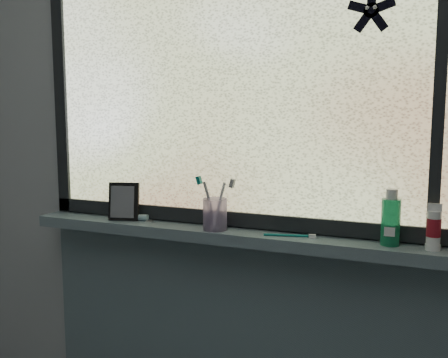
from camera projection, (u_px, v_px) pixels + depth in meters
name	position (u px, v px, depth m)	size (l,w,h in m)	color
wall_back	(248.00, 161.00, 1.73)	(3.00, 0.01, 2.50)	#9EA3A8
windowsill	(240.00, 237.00, 1.69)	(1.62, 0.14, 0.04)	slate
window_pane	(246.00, 79.00, 1.67)	(1.50, 0.01, 1.00)	silver
frame_bottom	(245.00, 219.00, 1.73)	(1.60, 0.03, 0.05)	black
frame_left	(62.00, 84.00, 1.97)	(0.05, 0.03, 1.10)	black
frame_mullion	(441.00, 73.00, 1.44)	(0.04, 0.03, 1.00)	black
starfish_sticker	(371.00, 10.00, 1.49)	(0.15, 0.02, 0.15)	black
vanity_mirror	(124.00, 201.00, 1.85)	(0.11, 0.06, 0.14)	black
toothpaste_tube	(134.00, 216.00, 1.86)	(0.17, 0.04, 0.03)	silver
toothbrush_cup	(215.00, 214.00, 1.70)	(0.08, 0.08, 0.11)	#C0A7DD
toothbrush_lying	(286.00, 235.00, 1.61)	(0.18, 0.02, 0.01)	#0C6F69
mouthwash_bottle	(391.00, 217.00, 1.50)	(0.06, 0.06, 0.14)	#1FA467
cream_tube	(434.00, 225.00, 1.44)	(0.04, 0.04, 0.10)	silver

